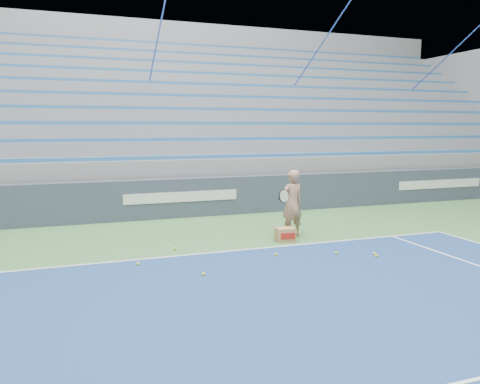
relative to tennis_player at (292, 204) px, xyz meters
name	(u,v)px	position (x,y,z in m)	size (l,w,h in m)	color
sponsor_barrier	(181,198)	(-1.90, 3.22, -0.23)	(30.00, 0.32, 1.10)	#363F52
bleachers	(149,132)	(-1.91, 8.94, 1.57)	(31.00, 9.15, 7.30)	gray
tennis_player	(292,204)	(0.00, 0.00, 0.00)	(0.92, 0.86, 1.56)	tan
ball_box	(285,235)	(-0.33, -0.35, -0.63)	(0.44, 0.36, 0.30)	#AA7C52
tennis_ball_0	(336,253)	(0.17, -1.70, -0.75)	(0.07, 0.07, 0.07)	#B2E22E
tennis_ball_1	(376,256)	(0.80, -2.14, -0.75)	(0.07, 0.07, 0.07)	#B2E22E
tennis_ball_2	(138,264)	(-3.66, -1.15, -0.75)	(0.07, 0.07, 0.07)	#B2E22E
tennis_ball_3	(175,249)	(-2.80, -0.30, -0.75)	(0.07, 0.07, 0.07)	#B2E22E
tennis_ball_4	(276,255)	(-1.02, -1.41, -0.75)	(0.07, 0.07, 0.07)	#B2E22E
tennis_ball_5	(281,238)	(-0.36, -0.19, -0.75)	(0.07, 0.07, 0.07)	#B2E22E
tennis_ball_6	(203,274)	(-2.68, -2.13, -0.75)	(0.07, 0.07, 0.07)	#B2E22E
tennis_ball_7	(375,254)	(0.87, -1.99, -0.75)	(0.07, 0.07, 0.07)	#B2E22E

